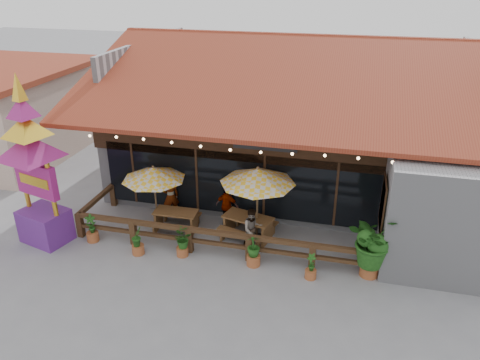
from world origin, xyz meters
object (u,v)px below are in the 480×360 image
(umbrella_left, at_px, (153,174))
(thai_sign_tower, at_px, (31,151))
(umbrella_right, at_px, (258,176))
(tropical_plant, at_px, (373,241))
(picnic_table_right, at_px, (248,224))
(picnic_table_left, at_px, (176,217))

(umbrella_left, bearing_deg, thai_sign_tower, -151.26)
(umbrella_right, bearing_deg, tropical_plant, -18.50)
(umbrella_right, xyz_separation_m, thai_sign_tower, (-6.96, -1.84, 0.92))
(picnic_table_right, xyz_separation_m, thai_sign_tower, (-6.65, -1.82, 2.73))
(umbrella_left, distance_m, tropical_plant, 7.59)
(umbrella_right, xyz_separation_m, picnic_table_right, (-0.31, -0.02, -1.81))
(umbrella_left, bearing_deg, tropical_plant, -9.33)
(umbrella_left, distance_m, umbrella_right, 3.68)
(umbrella_left, relative_size, picnic_table_left, 1.65)
(tropical_plant, bearing_deg, picnic_table_right, 163.12)
(picnic_table_right, bearing_deg, tropical_plant, -16.88)
(picnic_table_left, height_order, thai_sign_tower, thai_sign_tower)
(picnic_table_right, height_order, thai_sign_tower, thai_sign_tower)
(umbrella_right, bearing_deg, picnic_table_left, -177.66)
(picnic_table_left, bearing_deg, tropical_plant, -9.72)
(thai_sign_tower, bearing_deg, picnic_table_right, 15.30)
(thai_sign_tower, relative_size, tropical_plant, 2.93)
(picnic_table_left, bearing_deg, thai_sign_tower, -156.96)
(picnic_table_right, bearing_deg, umbrella_right, 4.50)
(tropical_plant, bearing_deg, umbrella_right, 161.50)
(picnic_table_right, relative_size, thai_sign_tower, 0.32)
(umbrella_right, distance_m, picnic_table_left, 3.45)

